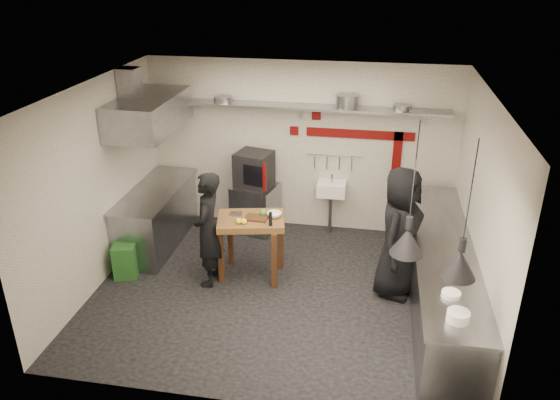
% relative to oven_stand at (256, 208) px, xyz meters
% --- Properties ---
extents(floor, '(5.00, 5.00, 0.00)m').
position_rel_oven_stand_xyz_m(floor, '(0.69, -1.78, -0.40)').
color(floor, black).
rests_on(floor, ground).
extents(ceiling, '(5.00, 5.00, 0.00)m').
position_rel_oven_stand_xyz_m(ceiling, '(0.69, -1.78, 2.40)').
color(ceiling, beige).
rests_on(ceiling, floor).
extents(wall_back, '(5.00, 0.04, 2.80)m').
position_rel_oven_stand_xyz_m(wall_back, '(0.69, 0.32, 1.00)').
color(wall_back, beige).
rests_on(wall_back, floor).
extents(wall_front, '(5.00, 0.04, 2.80)m').
position_rel_oven_stand_xyz_m(wall_front, '(0.69, -3.88, 1.00)').
color(wall_front, beige).
rests_on(wall_front, floor).
extents(wall_left, '(0.04, 4.20, 2.80)m').
position_rel_oven_stand_xyz_m(wall_left, '(-1.81, -1.78, 1.00)').
color(wall_left, beige).
rests_on(wall_left, floor).
extents(wall_right, '(0.04, 4.20, 2.80)m').
position_rel_oven_stand_xyz_m(wall_right, '(3.19, -1.78, 1.00)').
color(wall_right, beige).
rests_on(wall_right, floor).
extents(red_band_horiz, '(1.70, 0.02, 0.14)m').
position_rel_oven_stand_xyz_m(red_band_horiz, '(1.64, 0.30, 1.28)').
color(red_band_horiz, '#5E0908').
rests_on(red_band_horiz, wall_back).
extents(red_band_vert, '(0.14, 0.02, 1.10)m').
position_rel_oven_stand_xyz_m(red_band_vert, '(2.24, 0.30, 0.80)').
color(red_band_vert, '#5E0908').
rests_on(red_band_vert, wall_back).
extents(red_tile_a, '(0.14, 0.02, 0.14)m').
position_rel_oven_stand_xyz_m(red_tile_a, '(0.94, 0.30, 1.55)').
color(red_tile_a, '#5E0908').
rests_on(red_tile_a, wall_back).
extents(red_tile_b, '(0.14, 0.02, 0.14)m').
position_rel_oven_stand_xyz_m(red_tile_b, '(0.59, 0.30, 1.28)').
color(red_tile_b, '#5E0908').
rests_on(red_tile_b, wall_back).
extents(back_shelf, '(4.60, 0.34, 0.04)m').
position_rel_oven_stand_xyz_m(back_shelf, '(0.69, 0.14, 1.72)').
color(back_shelf, slate).
rests_on(back_shelf, wall_back).
extents(shelf_bracket_left, '(0.04, 0.06, 0.24)m').
position_rel_oven_stand_xyz_m(shelf_bracket_left, '(-1.21, 0.29, 1.62)').
color(shelf_bracket_left, slate).
rests_on(shelf_bracket_left, wall_back).
extents(shelf_bracket_mid, '(0.04, 0.06, 0.24)m').
position_rel_oven_stand_xyz_m(shelf_bracket_mid, '(0.69, 0.29, 1.62)').
color(shelf_bracket_mid, slate).
rests_on(shelf_bracket_mid, wall_back).
extents(shelf_bracket_right, '(0.04, 0.06, 0.24)m').
position_rel_oven_stand_xyz_m(shelf_bracket_right, '(2.59, 0.29, 1.62)').
color(shelf_bracket_right, slate).
rests_on(shelf_bracket_right, wall_back).
extents(pan_far_left, '(0.35, 0.35, 0.09)m').
position_rel_oven_stand_xyz_m(pan_far_left, '(-0.52, 0.14, 1.79)').
color(pan_far_left, slate).
rests_on(pan_far_left, back_shelf).
extents(pan_mid_left, '(0.34, 0.34, 0.07)m').
position_rel_oven_stand_xyz_m(pan_mid_left, '(-0.54, 0.14, 1.78)').
color(pan_mid_left, slate).
rests_on(pan_mid_left, back_shelf).
extents(stock_pot, '(0.40, 0.40, 0.20)m').
position_rel_oven_stand_xyz_m(stock_pot, '(1.43, 0.14, 1.84)').
color(stock_pot, slate).
rests_on(stock_pot, back_shelf).
extents(pan_right, '(0.27, 0.27, 0.08)m').
position_rel_oven_stand_xyz_m(pan_right, '(2.24, 0.14, 1.78)').
color(pan_right, slate).
rests_on(pan_right, back_shelf).
extents(oven_stand, '(0.80, 0.76, 0.80)m').
position_rel_oven_stand_xyz_m(oven_stand, '(0.00, 0.00, 0.00)').
color(oven_stand, slate).
rests_on(oven_stand, floor).
extents(combi_oven, '(0.64, 0.62, 0.58)m').
position_rel_oven_stand_xyz_m(combi_oven, '(-0.01, -0.02, 0.69)').
color(combi_oven, black).
rests_on(combi_oven, oven_stand).
extents(oven_door, '(0.49, 0.15, 0.46)m').
position_rel_oven_stand_xyz_m(oven_door, '(0.01, -0.26, 0.69)').
color(oven_door, '#5E0908').
rests_on(oven_door, combi_oven).
extents(oven_glass, '(0.32, 0.09, 0.34)m').
position_rel_oven_stand_xyz_m(oven_glass, '(0.03, -0.28, 0.69)').
color(oven_glass, black).
rests_on(oven_glass, oven_door).
extents(hand_sink, '(0.46, 0.34, 0.22)m').
position_rel_oven_stand_xyz_m(hand_sink, '(1.24, 0.14, 0.38)').
color(hand_sink, white).
rests_on(hand_sink, wall_back).
extents(sink_tap, '(0.03, 0.03, 0.14)m').
position_rel_oven_stand_xyz_m(sink_tap, '(1.24, 0.14, 0.56)').
color(sink_tap, slate).
rests_on(sink_tap, hand_sink).
extents(sink_drain, '(0.06, 0.06, 0.66)m').
position_rel_oven_stand_xyz_m(sink_drain, '(1.24, 0.10, -0.06)').
color(sink_drain, slate).
rests_on(sink_drain, floor).
extents(utensil_rail, '(0.90, 0.02, 0.02)m').
position_rel_oven_stand_xyz_m(utensil_rail, '(1.24, 0.28, 0.92)').
color(utensil_rail, slate).
rests_on(utensil_rail, wall_back).
extents(counter_right, '(0.70, 3.80, 0.90)m').
position_rel_oven_stand_xyz_m(counter_right, '(2.84, -1.78, 0.05)').
color(counter_right, slate).
rests_on(counter_right, floor).
extents(counter_right_top, '(0.76, 3.90, 0.03)m').
position_rel_oven_stand_xyz_m(counter_right_top, '(2.84, -1.78, 0.52)').
color(counter_right_top, slate).
rests_on(counter_right_top, counter_right).
extents(plate_stack, '(0.29, 0.29, 0.11)m').
position_rel_oven_stand_xyz_m(plate_stack, '(2.81, -3.36, 0.59)').
color(plate_stack, white).
rests_on(plate_stack, counter_right_top).
extents(small_bowl_right, '(0.24, 0.24, 0.05)m').
position_rel_oven_stand_xyz_m(small_bowl_right, '(2.79, -2.92, 0.56)').
color(small_bowl_right, white).
rests_on(small_bowl_right, counter_right_top).
extents(counter_left, '(0.70, 1.90, 0.90)m').
position_rel_oven_stand_xyz_m(counter_left, '(-1.46, -0.73, 0.05)').
color(counter_left, slate).
rests_on(counter_left, floor).
extents(counter_left_top, '(0.76, 2.00, 0.03)m').
position_rel_oven_stand_xyz_m(counter_left_top, '(-1.46, -0.73, 0.52)').
color(counter_left_top, slate).
rests_on(counter_left_top, counter_left).
extents(extractor_hood, '(0.78, 1.60, 0.50)m').
position_rel_oven_stand_xyz_m(extractor_hood, '(-1.41, -0.73, 1.75)').
color(extractor_hood, slate).
rests_on(extractor_hood, ceiling).
extents(hood_duct, '(0.28, 0.28, 0.50)m').
position_rel_oven_stand_xyz_m(hood_duct, '(-1.66, -0.73, 2.15)').
color(hood_duct, slate).
rests_on(hood_duct, ceiling).
extents(green_bin, '(0.39, 0.39, 0.50)m').
position_rel_oven_stand_xyz_m(green_bin, '(-1.54, -1.76, -0.15)').
color(green_bin, '#245E24').
rests_on(green_bin, floor).
extents(prep_table, '(1.03, 0.82, 0.92)m').
position_rel_oven_stand_xyz_m(prep_table, '(0.25, -1.42, 0.06)').
color(prep_table, brown).
rests_on(prep_table, floor).
extents(cutting_board, '(0.32, 0.24, 0.02)m').
position_rel_oven_stand_xyz_m(cutting_board, '(0.34, -1.43, 0.53)').
color(cutting_board, '#452614').
rests_on(cutting_board, prep_table).
extents(pepper_mill, '(0.05, 0.05, 0.20)m').
position_rel_oven_stand_xyz_m(pepper_mill, '(0.57, -1.60, 0.62)').
color(pepper_mill, black).
rests_on(pepper_mill, prep_table).
extents(lemon_a, '(0.09, 0.09, 0.08)m').
position_rel_oven_stand_xyz_m(lemon_a, '(0.13, -1.62, 0.56)').
color(lemon_a, yellow).
rests_on(lemon_a, prep_table).
extents(lemon_b, '(0.09, 0.09, 0.08)m').
position_rel_oven_stand_xyz_m(lemon_b, '(0.20, -1.62, 0.56)').
color(lemon_b, yellow).
rests_on(lemon_b, prep_table).
extents(veg_ball, '(0.11, 0.11, 0.10)m').
position_rel_oven_stand_xyz_m(veg_ball, '(0.41, -1.32, 0.57)').
color(veg_ball, '#448A33').
rests_on(veg_ball, prep_table).
extents(steel_tray, '(0.18, 0.13, 0.03)m').
position_rel_oven_stand_xyz_m(steel_tray, '(0.03, -1.36, 0.54)').
color(steel_tray, slate).
rests_on(steel_tray, prep_table).
extents(bowl, '(0.24, 0.24, 0.07)m').
position_rel_oven_stand_xyz_m(bowl, '(0.57, -1.33, 0.55)').
color(bowl, white).
rests_on(bowl, prep_table).
extents(heat_lamp_near, '(0.40, 0.40, 1.48)m').
position_rel_oven_stand_xyz_m(heat_lamp_near, '(2.29, -2.77, 1.66)').
color(heat_lamp_near, black).
rests_on(heat_lamp_near, ceiling).
extents(heat_lamp_far, '(0.41, 0.41, 1.42)m').
position_rel_oven_stand_xyz_m(heat_lamp_far, '(2.77, -3.25, 1.69)').
color(heat_lamp_far, black).
rests_on(heat_lamp_far, ceiling).
extents(chef_left, '(0.43, 0.62, 1.66)m').
position_rel_oven_stand_xyz_m(chef_left, '(-0.29, -1.70, 0.43)').
color(chef_left, black).
rests_on(chef_left, floor).
extents(chef_right, '(0.87, 1.04, 1.83)m').
position_rel_oven_stand_xyz_m(chef_right, '(2.28, -1.50, 0.51)').
color(chef_right, black).
rests_on(chef_right, floor).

